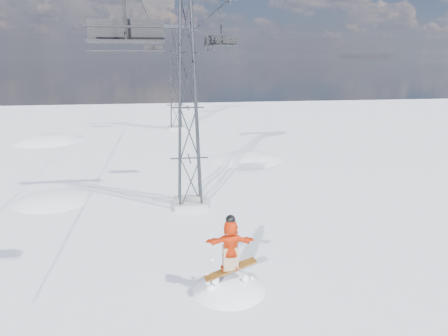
{
  "coord_description": "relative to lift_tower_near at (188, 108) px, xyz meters",
  "views": [
    {
      "loc": [
        -0.38,
        -13.12,
        8.07
      ],
      "look_at": [
        1.94,
        2.67,
        3.61
      ],
      "focal_mm": 32.0,
      "sensor_mm": 36.0,
      "label": 1
    }
  ],
  "objects": [
    {
      "name": "haul_cables",
      "position": [
        0.0,
        11.5,
        5.38
      ],
      "size": [
        4.46,
        51.0,
        0.06
      ],
      "color": "black",
      "rests_on": "ground"
    },
    {
      "name": "lift_tower_near",
      "position": [
        0.0,
        0.0,
        0.0
      ],
      "size": [
        5.2,
        1.8,
        11.43
      ],
      "color": "#999999",
      "rests_on": "ground"
    },
    {
      "name": "lift_chair_mid",
      "position": [
        2.2,
        3.1,
        3.45
      ],
      "size": [
        1.94,
        0.56,
        2.41
      ],
      "color": "black",
      "rests_on": "ground"
    },
    {
      "name": "lift_tower_far",
      "position": [
        0.0,
        25.0,
        0.0
      ],
      "size": [
        5.2,
        1.8,
        11.43
      ],
      "color": "#999999",
      "rests_on": "ground"
    },
    {
      "name": "ground",
      "position": [
        -0.8,
        -8.0,
        -5.47
      ],
      "size": [
        120.0,
        120.0,
        0.0
      ],
      "primitive_type": "plane",
      "color": "white",
      "rests_on": "ground"
    },
    {
      "name": "snowboarder_jump",
      "position": [
        0.84,
        -8.62,
        -7.08
      ],
      "size": [
        4.4,
        4.4,
        6.92
      ],
      "color": "white",
      "rests_on": "ground"
    },
    {
      "name": "lift_chair_far",
      "position": [
        -2.2,
        23.61,
        3.4
      ],
      "size": [
        1.99,
        0.57,
        2.47
      ],
      "color": "black",
      "rests_on": "ground"
    },
    {
      "name": "lift_chair_near",
      "position": [
        -2.2,
        -9.0,
        3.25
      ],
      "size": [
        2.15,
        0.62,
        2.66
      ],
      "color": "black",
      "rests_on": "ground"
    },
    {
      "name": "snow_terrain",
      "position": [
        -5.57,
        13.24,
        -15.06
      ],
      "size": [
        39.0,
        37.0,
        22.0
      ],
      "color": "white",
      "rests_on": "ground"
    }
  ]
}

